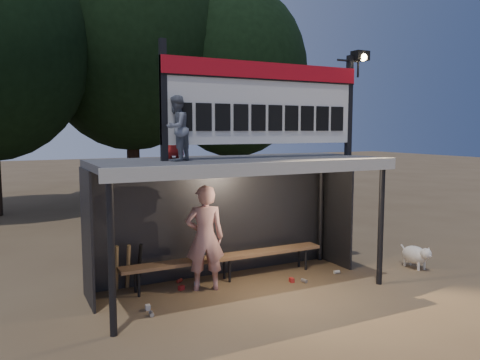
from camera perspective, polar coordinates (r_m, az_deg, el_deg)
name	(u,v)px	position (r m, az deg, el deg)	size (l,w,h in m)	color
ground	(240,289)	(8.51, 0.01, -13.15)	(80.00, 80.00, 0.00)	brown
player	(205,238)	(8.27, -4.31, -7.02)	(0.68, 0.45, 1.86)	silver
child_a	(176,128)	(7.44, -7.76, 6.26)	(0.50, 0.39, 1.03)	slate
child_b	(174,132)	(8.13, -8.09, 5.84)	(0.45, 0.29, 0.92)	#A81C19
dugout_shelter	(234,184)	(8.31, -0.75, -0.54)	(5.10, 2.08, 2.32)	#404042
scoreboard_assembly	(269,100)	(8.31, 3.53, 9.66)	(4.10, 0.27, 1.99)	black
bench	(227,258)	(8.86, -1.61, -9.45)	(4.00, 0.35, 0.48)	olive
tree_mid	(131,44)	(19.53, -13.19, 15.87)	(7.22, 7.22, 10.36)	black
tree_right	(234,72)	(19.81, -0.79, 13.03)	(6.08, 6.08, 8.72)	#311F15
dog	(416,255)	(10.28, 20.68, -8.53)	(0.36, 0.81, 0.49)	silver
bats	(128,267)	(8.54, -13.48, -10.23)	(0.48, 0.32, 0.84)	olive
litter	(227,287)	(8.49, -1.54, -12.94)	(3.94, 1.42, 0.08)	red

